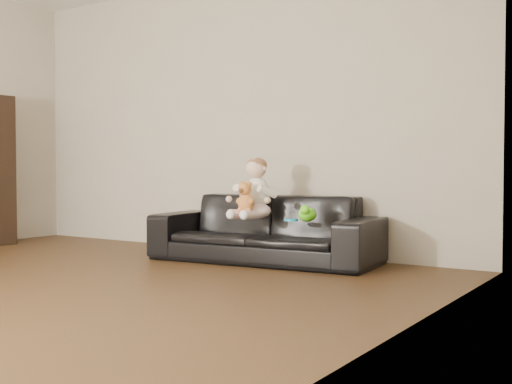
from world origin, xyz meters
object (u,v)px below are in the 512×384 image
Objects in this scene: baby at (255,192)px; teddy_bear at (246,198)px; sofa at (265,229)px; toy_green at (307,214)px; toy_blue_disc at (291,220)px; toy_rattle at (305,217)px.

teddy_bear is (0.01, -0.15, -0.04)m from baby.
baby reaches higher than teddy_bear.
toy_green is (0.47, -0.13, 0.14)m from sofa.
teddy_bear reaches higher than toy_green.
toy_blue_disc is (0.35, -0.02, -0.21)m from baby.
toy_rattle is (0.45, -0.13, 0.12)m from sofa.
toy_green is 0.16m from toy_blue_disc.
toy_blue_disc is (0.33, -0.13, 0.10)m from sofa.
baby is (-0.03, -0.10, 0.31)m from sofa.
toy_green reaches higher than toy_rattle.
teddy_bear reaches higher than toy_blue_disc.
teddy_bear is 0.41m from toy_blue_disc.
sofa is 0.51m from toy_green.
toy_rattle is at bearing -0.03° from toy_blue_disc.
toy_rattle is 0.13m from toy_blue_disc.
teddy_bear is 3.87× the size of toy_rattle.
sofa is 7.58× the size of teddy_bear.
teddy_bear reaches higher than toy_rattle.
baby is 4.41× the size of toy_blue_disc.
toy_blue_disc is at bearing -26.79° from sofa.
sofa is at bearing 96.51° from teddy_bear.
sofa reaches higher than toy_green.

